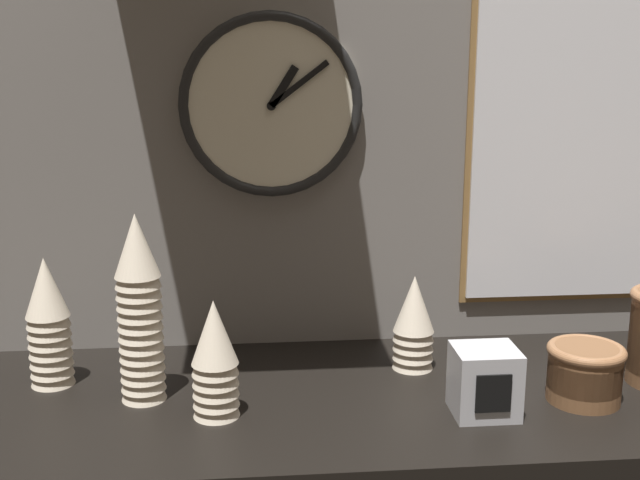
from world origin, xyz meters
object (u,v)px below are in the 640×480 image
cup_stack_far_left (48,322)px  wall_clock (271,105)px  cup_stack_left (140,308)px  napkin_dispenser (485,381)px  cup_stack_center_right (414,322)px  menu_board (571,152)px  bowl_stack_right (585,371)px  cup_stack_center_left (215,359)px

cup_stack_far_left → wall_clock: wall_clock is taller
cup_stack_left → napkin_dispenser: cup_stack_left is taller
cup_stack_center_right → napkin_dispenser: 0.22m
cup_stack_center_right → menu_board: bearing=23.5°
wall_clock → menu_board: bearing=0.8°
cup_stack_far_left → napkin_dispenser: (0.74, -0.19, -0.06)m
cup_stack_center_right → napkin_dispenser: size_ratio=1.59×
cup_stack_left → bowl_stack_right: 0.77m
cup_stack_far_left → cup_stack_center_right: 0.67m
cup_stack_center_left → napkin_dispenser: 0.45m
cup_stack_far_left → cup_stack_left: cup_stack_left is taller
cup_stack_center_right → napkin_dispenser: (0.08, -0.20, -0.03)m
cup_stack_far_left → napkin_dispenser: bearing=-14.3°
cup_stack_center_left → menu_board: size_ratio=0.32×
cup_stack_far_left → bowl_stack_right: 0.94m
cup_stack_center_left → cup_stack_left: (-0.13, 0.08, 0.06)m
cup_stack_center_right → menu_board: menu_board is taller
menu_board → napkin_dispenser: size_ratio=5.46×
cup_stack_center_right → bowl_stack_right: size_ratio=1.37×
cup_stack_center_left → menu_board: bearing=24.3°
cup_stack_far_left → cup_stack_center_left: (0.30, -0.16, -0.02)m
cup_stack_center_right → cup_stack_center_left: cup_stack_center_left is taller
cup_stack_left → menu_board: size_ratio=0.53×
bowl_stack_right → cup_stack_center_right: bearing=147.3°
bowl_stack_right → napkin_dispenser: bearing=-169.8°
wall_clock → napkin_dispenser: bearing=-45.8°
cup_stack_far_left → bowl_stack_right: (0.93, -0.16, -0.06)m
wall_clock → cup_stack_left: bearing=-135.2°
cup_stack_far_left → napkin_dispenser: size_ratio=2.08×
cup_stack_center_left → bowl_stack_right: 0.63m
cup_stack_left → wall_clock: (0.23, 0.23, 0.32)m
cup_stack_far_left → cup_stack_center_right: size_ratio=1.30×
bowl_stack_right → menu_board: (0.08, 0.32, 0.33)m
menu_board → cup_stack_center_right: bearing=-156.5°
cup_stack_left → wall_clock: bearing=44.8°
wall_clock → cup_stack_center_right: bearing=-28.7°
cup_stack_center_left → wall_clock: wall_clock is taller
bowl_stack_right → menu_board: bearing=75.8°
cup_stack_left → menu_board: menu_board is taller
napkin_dispenser → menu_board: bearing=52.9°
cup_stack_center_left → bowl_stack_right: cup_stack_center_left is taller
cup_stack_center_right → cup_stack_far_left: bearing=-178.8°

